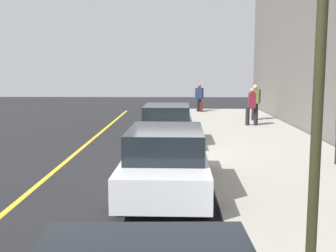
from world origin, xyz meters
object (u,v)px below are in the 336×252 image
(parked_car_green, at_px, (167,125))
(pedestrian_burgundy_coat, at_px, (252,105))
(pedestrian_olive_coat, at_px, (255,101))
(rolling_suitcase, at_px, (201,107))
(parked_car_white, at_px, (166,161))
(traffic_light_pole, at_px, (321,28))
(pedestrian_navy_coat, at_px, (199,97))

(parked_car_green, xyz_separation_m, pedestrian_burgundy_coat, (4.60, -3.92, 0.34))
(pedestrian_olive_coat, relative_size, rolling_suitcase, 1.95)
(parked_car_white, bearing_deg, pedestrian_burgundy_coat, -19.80)
(parked_car_green, relative_size, traffic_light_pole, 0.96)
(pedestrian_burgundy_coat, height_order, rolling_suitcase, pedestrian_burgundy_coat)
(pedestrian_burgundy_coat, distance_m, pedestrian_navy_coat, 7.05)
(parked_car_white, height_order, pedestrian_olive_coat, pedestrian_olive_coat)
(parked_car_green, bearing_deg, pedestrian_olive_coat, -33.38)
(pedestrian_burgundy_coat, xyz_separation_m, pedestrian_navy_coat, (6.72, 2.12, -0.04))
(parked_car_green, relative_size, pedestrian_navy_coat, 2.60)
(pedestrian_navy_coat, distance_m, rolling_suitcase, 0.70)
(rolling_suitcase, bearing_deg, pedestrian_navy_coat, 16.41)
(pedestrian_navy_coat, bearing_deg, traffic_light_pole, -179.74)
(parked_car_white, height_order, traffic_light_pole, traffic_light_pole)
(parked_car_white, distance_m, rolling_suitcase, 17.02)
(parked_car_white, distance_m, pedestrian_olive_coat, 13.44)
(pedestrian_navy_coat, bearing_deg, parked_car_white, 174.45)
(pedestrian_burgundy_coat, distance_m, rolling_suitcase, 6.71)
(rolling_suitcase, bearing_deg, parked_car_green, 170.18)
(parked_car_white, bearing_deg, pedestrian_olive_coat, -18.84)
(pedestrian_olive_coat, xyz_separation_m, traffic_light_pole, (-17.25, 2.56, 2.09))
(parked_car_white, relative_size, pedestrian_navy_coat, 2.74)
(pedestrian_burgundy_coat, xyz_separation_m, rolling_suitcase, (6.37, 2.02, -0.65))
(parked_car_green, distance_m, rolling_suitcase, 11.14)
(pedestrian_navy_coat, distance_m, traffic_light_pole, 21.92)
(parked_car_green, bearing_deg, rolling_suitcase, -9.82)
(pedestrian_burgundy_coat, relative_size, rolling_suitcase, 1.87)
(traffic_light_pole, bearing_deg, parked_car_green, 10.25)
(pedestrian_burgundy_coat, height_order, pedestrian_olive_coat, pedestrian_olive_coat)
(pedestrian_burgundy_coat, distance_m, traffic_light_pole, 15.37)
(rolling_suitcase, bearing_deg, pedestrian_burgundy_coat, -162.43)
(parked_car_green, xyz_separation_m, rolling_suitcase, (10.97, -1.90, -0.31))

